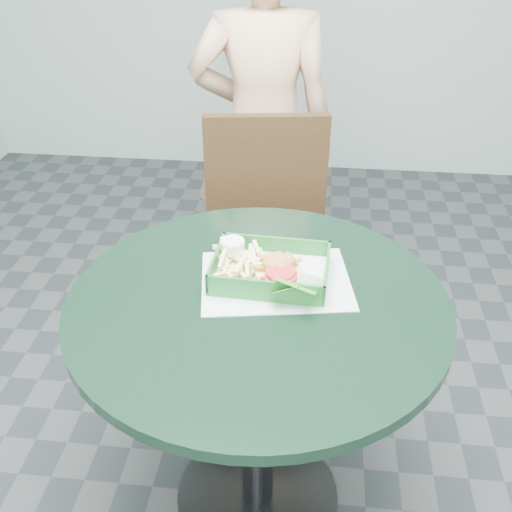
# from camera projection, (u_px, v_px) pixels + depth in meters

# --- Properties ---
(floor) EXTENTS (4.00, 5.00, 0.02)m
(floor) POSITION_uv_depth(u_px,v_px,m) (257.00, 497.00, 1.86)
(floor) COLOR #303335
(floor) RESTS_ON ground
(cafe_table) EXTENTS (0.93, 0.93, 0.75)m
(cafe_table) POSITION_uv_depth(u_px,v_px,m) (258.00, 357.00, 1.55)
(cafe_table) COLOR #262729
(cafe_table) RESTS_ON floor
(dining_chair) EXTENTS (0.45, 0.45, 0.93)m
(dining_chair) POSITION_uv_depth(u_px,v_px,m) (263.00, 231.00, 2.18)
(dining_chair) COLOR black
(dining_chair) RESTS_ON floor
(diner_person) EXTENTS (0.62, 0.44, 1.60)m
(diner_person) POSITION_uv_depth(u_px,v_px,m) (263.00, 126.00, 2.33)
(diner_person) COLOR tan
(diner_person) RESTS_ON floor
(placemat) EXTENTS (0.41, 0.33, 0.00)m
(placemat) POSITION_uv_depth(u_px,v_px,m) (276.00, 287.00, 1.51)
(placemat) COLOR silver
(placemat) RESTS_ON cafe_table
(food_basket) EXTENTS (0.29, 0.21, 0.06)m
(food_basket) POSITION_uv_depth(u_px,v_px,m) (271.00, 279.00, 1.52)
(food_basket) COLOR #1D6826
(food_basket) RESTS_ON placemat
(crab_sandwich) EXTENTS (0.12, 0.12, 0.07)m
(crab_sandwich) POSITION_uv_depth(u_px,v_px,m) (278.00, 272.00, 1.48)
(crab_sandwich) COLOR #E1C549
(crab_sandwich) RESTS_ON food_basket
(fries_pile) EXTENTS (0.12, 0.13, 0.05)m
(fries_pile) POSITION_uv_depth(u_px,v_px,m) (238.00, 269.00, 1.51)
(fries_pile) COLOR #F5E48E
(fries_pile) RESTS_ON food_basket
(sauce_ramekin) EXTENTS (0.06, 0.06, 0.04)m
(sauce_ramekin) POSITION_uv_depth(u_px,v_px,m) (231.00, 253.00, 1.55)
(sauce_ramekin) COLOR silver
(sauce_ramekin) RESTS_ON food_basket
(garnish_cup) EXTENTS (0.13, 0.12, 0.05)m
(garnish_cup) POSITION_uv_depth(u_px,v_px,m) (286.00, 287.00, 1.44)
(garnish_cup) COLOR white
(garnish_cup) RESTS_ON food_basket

